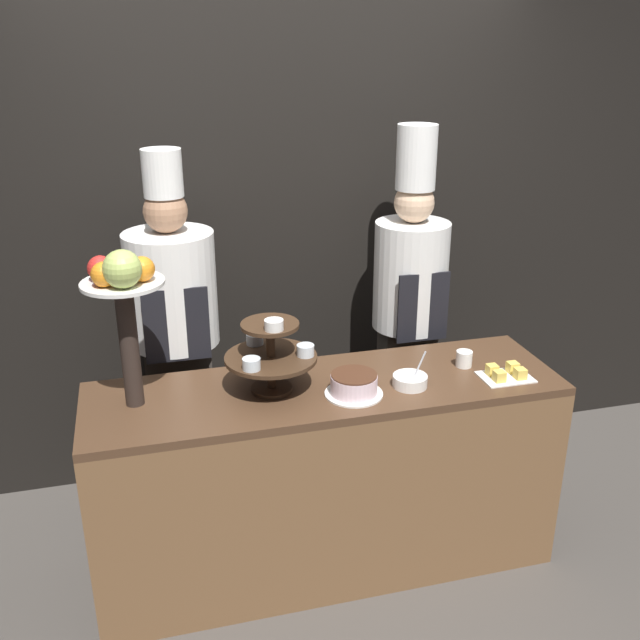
{
  "coord_description": "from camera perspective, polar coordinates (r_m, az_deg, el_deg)",
  "views": [
    {
      "loc": [
        -0.7,
        -2.23,
        2.21
      ],
      "look_at": [
        0.0,
        0.38,
        1.13
      ],
      "focal_mm": 40.0,
      "sensor_mm": 36.0,
      "label": 1
    }
  ],
  "objects": [
    {
      "name": "cup_white",
      "position": [
        3.14,
        11.45,
        -3.06
      ],
      "size": [
        0.07,
        0.07,
        0.07
      ],
      "color": "white",
      "rests_on": "buffet_counter"
    },
    {
      "name": "chef_left",
      "position": [
        3.32,
        -11.53,
        -0.63
      ],
      "size": [
        0.4,
        0.4,
        1.78
      ],
      "color": "#38332D",
      "rests_on": "ground_plane"
    },
    {
      "name": "fruit_pedestal",
      "position": [
        2.68,
        -15.51,
        2.14
      ],
      "size": [
        0.31,
        0.31,
        0.64
      ],
      "color": "#2D231E",
      "rests_on": "buffet_counter"
    },
    {
      "name": "buffet_counter",
      "position": [
        3.16,
        0.48,
        -12.4
      ],
      "size": [
        1.96,
        0.57,
        0.88
      ],
      "color": "brown",
      "rests_on": "ground_plane"
    },
    {
      "name": "ground_plane",
      "position": [
        3.22,
        1.89,
        -21.68
      ],
      "size": [
        14.0,
        14.0,
        0.0
      ],
      "primitive_type": "plane",
      "color": "#47423D"
    },
    {
      "name": "tiered_stand",
      "position": [
        2.82,
        -3.95,
        -2.61
      ],
      "size": [
        0.37,
        0.37,
        0.33
      ],
      "color": "#3D2819",
      "rests_on": "buffet_counter"
    },
    {
      "name": "cake_round",
      "position": [
        2.84,
        2.73,
        -5.21
      ],
      "size": [
        0.23,
        0.23,
        0.09
      ],
      "color": "white",
      "rests_on": "buffet_counter"
    },
    {
      "name": "wall_back",
      "position": [
        3.62,
        -3.44,
        8.71
      ],
      "size": [
        10.0,
        0.06,
        2.8
      ],
      "color": "black",
      "rests_on": "ground_plane"
    },
    {
      "name": "cake_square_tray",
      "position": [
        3.09,
        14.64,
        -4.17
      ],
      "size": [
        0.21,
        0.16,
        0.05
      ],
      "color": "white",
      "rests_on": "buffet_counter"
    },
    {
      "name": "serving_bowl_near",
      "position": [
        2.94,
        7.22,
        -4.84
      ],
      "size": [
        0.14,
        0.14,
        0.15
      ],
      "color": "white",
      "rests_on": "buffet_counter"
    },
    {
      "name": "chef_center_left",
      "position": [
        3.54,
        7.17,
        1.49
      ],
      "size": [
        0.36,
        0.36,
        1.85
      ],
      "color": "#38332D",
      "rests_on": "ground_plane"
    }
  ]
}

